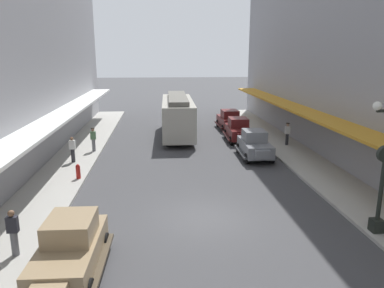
{
  "coord_description": "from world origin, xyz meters",
  "views": [
    {
      "loc": [
        -1.85,
        -14.39,
        6.79
      ],
      "look_at": [
        0.0,
        6.0,
        1.8
      ],
      "focal_mm": 34.35,
      "sensor_mm": 36.0,
      "label": 1
    }
  ],
  "objects_px": {
    "parked_car_3": "(239,129)",
    "pedestrian_0": "(287,134)",
    "pedestrian_1": "(93,139)",
    "pedestrian_4": "(13,232)",
    "parked_car_0": "(229,119)",
    "parked_car_2": "(70,247)",
    "streetcar": "(178,114)",
    "pedestrian_2": "(73,149)",
    "parked_car_1": "(255,144)",
    "fire_hydrant": "(78,171)"
  },
  "relations": [
    {
      "from": "parked_car_3",
      "to": "pedestrian_0",
      "type": "relative_size",
      "value": 2.58
    },
    {
      "from": "pedestrian_1",
      "to": "pedestrian_4",
      "type": "xyz_separation_m",
      "value": [
        -0.32,
        -13.91,
        -0.02
      ]
    },
    {
      "from": "parked_car_0",
      "to": "pedestrian_0",
      "type": "xyz_separation_m",
      "value": [
        3.09,
        -7.01,
        0.07
      ]
    },
    {
      "from": "parked_car_2",
      "to": "streetcar",
      "type": "xyz_separation_m",
      "value": [
        4.42,
        19.9,
        0.96
      ]
    },
    {
      "from": "parked_car_0",
      "to": "pedestrian_2",
      "type": "xyz_separation_m",
      "value": [
        -11.99,
        -10.24,
        0.05
      ]
    },
    {
      "from": "parked_car_0",
      "to": "pedestrian_4",
      "type": "distance_m",
      "value": 24.34
    },
    {
      "from": "pedestrian_4",
      "to": "pedestrian_2",
      "type": "bearing_deg",
      "value": 92.66
    },
    {
      "from": "parked_car_0",
      "to": "parked_car_1",
      "type": "bearing_deg",
      "value": -90.71
    },
    {
      "from": "pedestrian_0",
      "to": "parked_car_1",
      "type": "bearing_deg",
      "value": -139.68
    },
    {
      "from": "streetcar",
      "to": "pedestrian_1",
      "type": "height_order",
      "value": "streetcar"
    },
    {
      "from": "parked_car_2",
      "to": "pedestrian_2",
      "type": "height_order",
      "value": "parked_car_2"
    },
    {
      "from": "pedestrian_0",
      "to": "parked_car_2",
      "type": "bearing_deg",
      "value": -128.69
    },
    {
      "from": "streetcar",
      "to": "parked_car_2",
      "type": "bearing_deg",
      "value": -102.52
    },
    {
      "from": "pedestrian_1",
      "to": "parked_car_2",
      "type": "bearing_deg",
      "value": -83.2
    },
    {
      "from": "pedestrian_1",
      "to": "pedestrian_2",
      "type": "bearing_deg",
      "value": -107.51
    },
    {
      "from": "parked_car_0",
      "to": "pedestrian_1",
      "type": "distance_m",
      "value": 13.47
    },
    {
      "from": "parked_car_0",
      "to": "parked_car_1",
      "type": "height_order",
      "value": "same"
    },
    {
      "from": "fire_hydrant",
      "to": "pedestrian_2",
      "type": "bearing_deg",
      "value": 106.71
    },
    {
      "from": "parked_car_3",
      "to": "pedestrian_1",
      "type": "bearing_deg",
      "value": -165.45
    },
    {
      "from": "parked_car_0",
      "to": "parked_car_3",
      "type": "bearing_deg",
      "value": -91.7
    },
    {
      "from": "pedestrian_2",
      "to": "pedestrian_4",
      "type": "bearing_deg",
      "value": -87.34
    },
    {
      "from": "parked_car_0",
      "to": "fire_hydrant",
      "type": "bearing_deg",
      "value": -129.11
    },
    {
      "from": "streetcar",
      "to": "pedestrian_1",
      "type": "bearing_deg",
      "value": -141.52
    },
    {
      "from": "parked_car_0",
      "to": "parked_car_2",
      "type": "height_order",
      "value": "same"
    },
    {
      "from": "pedestrian_2",
      "to": "pedestrian_4",
      "type": "distance_m",
      "value": 11.25
    },
    {
      "from": "parked_car_1",
      "to": "parked_car_3",
      "type": "height_order",
      "value": "same"
    },
    {
      "from": "parked_car_3",
      "to": "fire_hydrant",
      "type": "height_order",
      "value": "parked_car_3"
    },
    {
      "from": "parked_car_2",
      "to": "pedestrian_1",
      "type": "bearing_deg",
      "value": 96.8
    },
    {
      "from": "parked_car_0",
      "to": "parked_car_2",
      "type": "relative_size",
      "value": 1.0
    },
    {
      "from": "fire_hydrant",
      "to": "pedestrian_4",
      "type": "height_order",
      "value": "pedestrian_4"
    },
    {
      "from": "parked_car_3",
      "to": "fire_hydrant",
      "type": "distance_m",
      "value": 13.99
    },
    {
      "from": "pedestrian_2",
      "to": "parked_car_1",
      "type": "bearing_deg",
      "value": 2.48
    },
    {
      "from": "parked_car_1",
      "to": "pedestrian_0",
      "type": "height_order",
      "value": "parked_car_1"
    },
    {
      "from": "pedestrian_0",
      "to": "pedestrian_4",
      "type": "xyz_separation_m",
      "value": [
        -14.55,
        -14.47,
        -0.02
      ]
    },
    {
      "from": "parked_car_2",
      "to": "pedestrian_0",
      "type": "distance_m",
      "value": 19.91
    },
    {
      "from": "pedestrian_1",
      "to": "pedestrian_4",
      "type": "distance_m",
      "value": 13.91
    },
    {
      "from": "parked_car_1",
      "to": "pedestrian_2",
      "type": "height_order",
      "value": "parked_car_1"
    },
    {
      "from": "fire_hydrant",
      "to": "pedestrian_2",
      "type": "distance_m",
      "value": 3.46
    },
    {
      "from": "parked_car_1",
      "to": "streetcar",
      "type": "distance_m",
      "value": 8.62
    },
    {
      "from": "parked_car_3",
      "to": "pedestrian_2",
      "type": "bearing_deg",
      "value": -154.99
    },
    {
      "from": "parked_car_2",
      "to": "fire_hydrant",
      "type": "bearing_deg",
      "value": 100.32
    },
    {
      "from": "fire_hydrant",
      "to": "pedestrian_1",
      "type": "xyz_separation_m",
      "value": [
        -0.14,
        5.96,
        0.45
      ]
    },
    {
      "from": "pedestrian_4",
      "to": "fire_hydrant",
      "type": "bearing_deg",
      "value": 86.66
    },
    {
      "from": "parked_car_3",
      "to": "pedestrian_4",
      "type": "distance_m",
      "value": 20.23
    },
    {
      "from": "pedestrian_1",
      "to": "parked_car_0",
      "type": "bearing_deg",
      "value": 34.2
    },
    {
      "from": "parked_car_3",
      "to": "streetcar",
      "type": "height_order",
      "value": "streetcar"
    },
    {
      "from": "parked_car_1",
      "to": "pedestrian_2",
      "type": "distance_m",
      "value": 11.88
    },
    {
      "from": "parked_car_0",
      "to": "pedestrian_2",
      "type": "distance_m",
      "value": 15.77
    },
    {
      "from": "streetcar",
      "to": "pedestrian_2",
      "type": "bearing_deg",
      "value": -132.83
    },
    {
      "from": "pedestrian_4",
      "to": "parked_car_0",
      "type": "bearing_deg",
      "value": 61.91
    }
  ]
}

